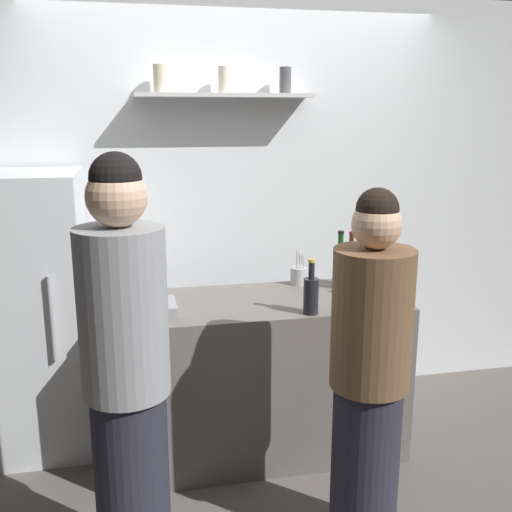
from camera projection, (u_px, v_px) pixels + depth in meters
ground_plane at (284, 501)px, 2.95m from camera, size 5.28×5.28×0.00m
back_wall_assembly at (237, 205)px, 3.83m from camera, size 4.80×0.32×2.60m
refrigerator at (26, 314)px, 3.31m from camera, size 0.67×0.68×1.58m
counter at (256, 376)px, 3.33m from camera, size 1.61×0.66×0.89m
baking_pan at (143, 308)px, 3.02m from camera, size 0.34×0.24×0.05m
utensil_holder at (299, 275)px, 3.52m from camera, size 0.11×0.11×0.21m
wine_bottle_green_glass at (340, 264)px, 3.50m from camera, size 0.08×0.08×0.32m
wine_bottle_amber_glass at (351, 268)px, 3.39m from camera, size 0.07×0.07×0.34m
wine_bottle_dark_glass at (311, 294)px, 2.99m from camera, size 0.08×0.08×0.29m
water_bottle_plastic at (376, 281)px, 3.24m from camera, size 0.08×0.08×0.23m
person_brown_jacket at (369, 378)px, 2.52m from camera, size 0.34×0.34×1.60m
person_grey_hoodie at (127, 380)px, 2.30m from camera, size 0.34×0.34×1.76m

